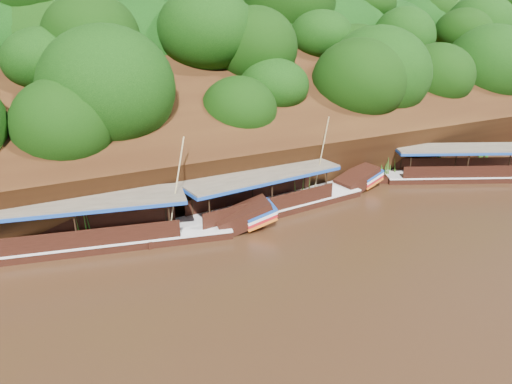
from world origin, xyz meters
The scene contains 6 objects.
ground centered at (0.00, 0.00, 0.00)m, with size 160.00×160.00×0.00m, color black.
riverbank centered at (-0.01, 22.73, 1.89)m, with size 120.00×30.06×19.40m.
boat_0 centered at (13.98, 5.90, 0.55)m, with size 14.35×8.26×6.61m.
boat_1 centered at (-1.80, 7.80, 0.59)m, with size 15.22×3.64×6.17m.
boat_2 centered at (-12.29, 7.76, 0.60)m, with size 16.91×5.74×6.00m.
reeds centered at (-2.93, 9.48, 0.87)m, with size 47.24×2.29×2.00m.
Camera 1 is at (-16.87, -17.05, 11.94)m, focal length 35.00 mm.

